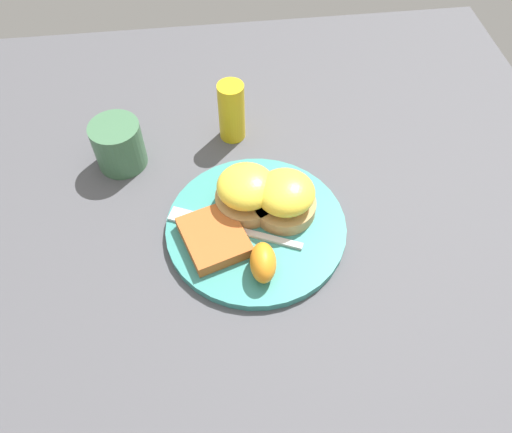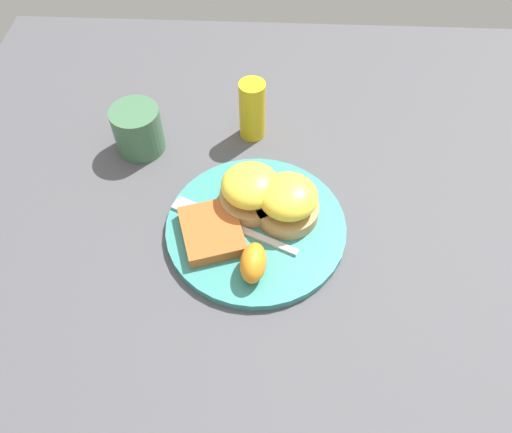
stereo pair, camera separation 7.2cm
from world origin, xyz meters
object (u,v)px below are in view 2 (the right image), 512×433
Objects in this scene: condiment_bottle at (252,110)px; sandwich_benedict_left at (288,202)px; sandwich_benedict_right at (251,191)px; cup at (138,129)px; hashbrown_patty at (212,231)px; orange_wedge at (253,263)px; fork at (226,223)px.

sandwich_benedict_left is at bearing -161.81° from condiment_bottle.
cup is (0.13, 0.19, -0.01)m from sandwich_benedict_right.
condiment_bottle is (0.19, 0.06, 0.01)m from sandwich_benedict_left.
orange_wedge is (-0.06, -0.06, 0.01)m from hashbrown_patty.
cup is (0.19, 0.14, 0.02)m from hashbrown_patty.
orange_wedge is 0.29m from condiment_bottle.
fork is 1.79× the size of cup.
cup is (0.25, 0.20, 0.00)m from orange_wedge.
sandwich_benedict_left is 0.29m from cup.
orange_wedge is at bearing -176.78° from condiment_bottle.
hashbrown_patty is 0.90× the size of condiment_bottle.
sandwich_benedict_left and sandwich_benedict_right have the same top height.
sandwich_benedict_right and cup have the same top height.
sandwich_benedict_right is at bearing 71.67° from sandwich_benedict_left.
sandwich_benedict_right is at bearing -177.91° from condiment_bottle.
orange_wedge is at bearing -132.47° from hashbrown_patty.
fork is at bearing -136.67° from cup.
sandwich_benedict_left and cup have the same top height.
fork is (-0.02, 0.09, -0.03)m from sandwich_benedict_left.
sandwich_benedict_left is at bearing -120.40° from cup.
hashbrown_patty is 0.09m from orange_wedge.
orange_wedge reaches higher than fork.
condiment_bottle is (0.23, -0.05, 0.03)m from hashbrown_patty.
sandwich_benedict_left reaches higher than orange_wedge.
sandwich_benedict_right is at bearing -41.28° from fork.
sandwich_benedict_left is 0.97× the size of hashbrown_patty.
sandwich_benedict_right is 0.97× the size of hashbrown_patty.
orange_wedge is (-0.10, 0.04, -0.01)m from sandwich_benedict_left.
condiment_bottle is at bearing 3.22° from orange_wedge.
sandwich_benedict_right reaches higher than fork.
sandwich_benedict_right reaches higher than orange_wedge.
condiment_bottle reaches higher than cup.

